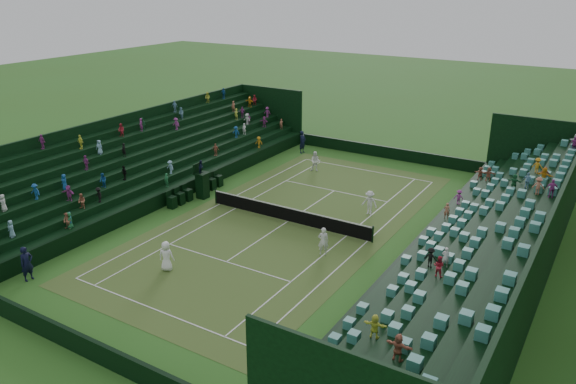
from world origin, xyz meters
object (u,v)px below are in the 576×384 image
(player_near_west, at_px, (166,256))
(tennis_net, at_px, (288,214))
(umpire_chair, at_px, (202,182))
(player_near_east, at_px, (323,241))
(player_far_east, at_px, (370,203))
(player_far_west, at_px, (315,161))

(player_near_west, bearing_deg, tennis_net, -126.85)
(umpire_chair, height_order, player_near_east, umpire_chair)
(umpire_chair, height_order, player_far_east, umpire_chair)
(umpire_chair, relative_size, player_far_west, 1.71)
(player_near_west, height_order, player_far_east, player_near_west)
(player_near_east, relative_size, player_far_east, 1.03)
(tennis_net, bearing_deg, player_near_east, -35.14)
(umpire_chair, xyz_separation_m, player_near_east, (11.30, -3.21, -0.36))
(player_near_west, bearing_deg, umpire_chair, -83.81)
(player_near_east, xyz_separation_m, player_far_west, (-7.40, 12.47, -0.01))
(tennis_net, relative_size, umpire_chair, 4.22)
(tennis_net, relative_size, player_near_west, 7.09)
(tennis_net, height_order, player_near_west, player_near_west)
(player_near_west, relative_size, player_near_east, 1.00)
(player_far_west, bearing_deg, player_near_west, -105.25)
(umpire_chair, bearing_deg, player_near_east, -15.87)
(umpire_chair, bearing_deg, tennis_net, -2.90)
(player_far_west, xyz_separation_m, player_far_east, (7.24, -5.81, -0.01))
(tennis_net, distance_m, umpire_chair, 7.30)
(tennis_net, relative_size, player_far_west, 7.23)
(tennis_net, height_order, umpire_chair, umpire_chair)
(umpire_chair, bearing_deg, player_near_west, -60.51)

